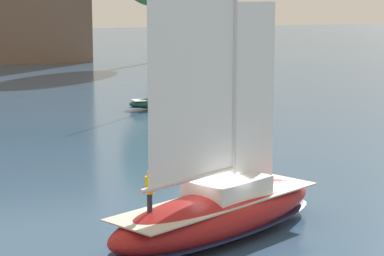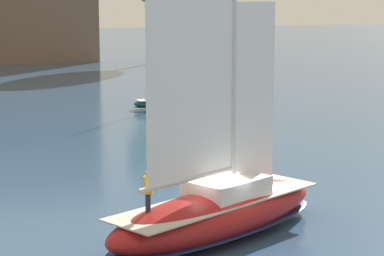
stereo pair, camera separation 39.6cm
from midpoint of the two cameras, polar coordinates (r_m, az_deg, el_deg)
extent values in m
plane|color=#2D4C6B|center=(30.70, 1.62, -8.29)|extent=(400.00, 400.00, 0.00)
cylinder|color=brown|center=(110.29, -3.17, 7.83)|extent=(0.88, 0.88, 10.97)
ellipsoid|color=maroon|center=(30.41, 1.63, -6.55)|extent=(11.67, 7.88, 1.94)
ellipsoid|color=#19234C|center=(30.57, 1.62, -7.51)|extent=(11.79, 7.96, 0.23)
cube|color=#BCB7A8|center=(30.25, 1.63, -5.53)|extent=(10.22, 6.82, 0.06)
cube|color=silver|center=(30.56, 2.35, -4.54)|extent=(3.86, 3.41, 0.80)
cylinder|color=silver|center=(29.85, 2.88, 8.21)|extent=(0.23, 0.23, 14.28)
cylinder|color=silver|center=(28.78, -0.56, -3.92)|extent=(4.71, 2.43, 0.19)
cube|color=white|center=(28.10, -0.28, 7.82)|extent=(4.27, 2.10, 11.71)
cube|color=white|center=(31.16, 4.46, 2.34)|extent=(2.27, 1.12, 7.86)
cylinder|color=#232838|center=(28.03, -3.65, -5.84)|extent=(0.27, 0.27, 0.85)
cylinder|color=gold|center=(27.84, -3.67, -4.36)|extent=(0.45, 0.45, 0.65)
sphere|color=tan|center=(27.73, -3.68, -3.47)|extent=(0.24, 0.24, 0.24)
ellipsoid|color=#194C47|center=(65.14, -2.49, 1.93)|extent=(5.91, 1.86, 0.99)
ellipsoid|color=#19234C|center=(65.18, -2.49, 1.69)|extent=(5.97, 1.88, 0.12)
cube|color=silver|center=(65.10, -2.49, 2.20)|extent=(5.20, 1.57, 0.06)
cube|color=beige|center=(64.99, -2.74, 2.39)|extent=(1.68, 1.21, 0.41)
cylinder|color=silver|center=(64.58, -2.92, 5.42)|extent=(0.12, 0.12, 7.31)
cylinder|color=silver|center=(65.26, -1.78, 2.76)|extent=(2.63, 0.20, 0.10)
cylinder|color=silver|center=(65.25, -1.78, 2.83)|extent=(2.37, 0.25, 0.16)
cylinder|color=yellow|center=(47.91, -1.31, -1.21)|extent=(0.86, 0.86, 0.64)
cone|color=yellow|center=(47.77, -1.31, -0.36)|extent=(0.64, 0.64, 0.79)
sphere|color=#F2F266|center=(47.69, -1.32, 0.20)|extent=(0.16, 0.16, 0.16)
camera|label=1|loc=(0.20, -90.35, -0.06)|focal=70.00mm
camera|label=2|loc=(0.20, 89.65, 0.06)|focal=70.00mm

